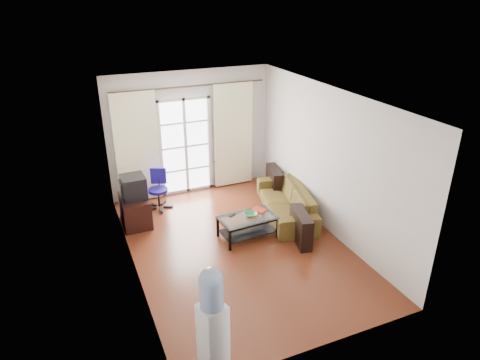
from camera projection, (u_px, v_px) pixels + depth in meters
name	position (u px, v px, depth m)	size (l,w,h in m)	color
floor	(237.00, 246.00, 7.67)	(5.20, 5.20, 0.00)	brown
ceiling	(237.00, 97.00, 6.57)	(5.20, 5.20, 0.00)	white
wall_back	(191.00, 133.00, 9.30)	(3.60, 0.02, 2.70)	silver
wall_front	(324.00, 260.00, 4.94)	(3.60, 0.02, 2.70)	silver
wall_left	(128.00, 196.00, 6.48)	(0.02, 5.20, 2.70)	silver
wall_right	(328.00, 161.00, 7.76)	(0.02, 5.20, 2.70)	silver
french_door	(186.00, 146.00, 9.31)	(1.16, 0.06, 2.15)	white
curtain_rod	(190.00, 86.00, 8.80)	(0.04, 0.04, 3.30)	#4C3F2D
curtain_left	(137.00, 148.00, 8.83)	(0.90, 0.07, 2.35)	#FFFDCD
curtain_right	(233.00, 135.00, 9.60)	(0.90, 0.07, 2.35)	#FFFDCD
radiator	(227.00, 172.00, 9.92)	(0.64, 0.12, 0.64)	#9F9EA1
sofa	(286.00, 201.00, 8.61)	(1.25, 2.16, 0.59)	brown
coffee_table	(248.00, 224.00, 7.84)	(1.06, 0.65, 0.42)	silver
bowl	(250.00, 214.00, 7.81)	(0.29, 0.29, 0.06)	green
book	(256.00, 212.00, 7.94)	(0.29, 0.32, 0.02)	#B1152D
remote	(232.00, 215.00, 7.82)	(0.15, 0.04, 0.02)	black
tv_stand	(135.00, 211.00, 8.28)	(0.52, 0.77, 0.57)	black
crt_tv	(133.00, 187.00, 8.09)	(0.49, 0.48, 0.43)	black
task_chair	(159.00, 197.00, 8.93)	(0.73, 0.73, 0.83)	black
water_cooler	(212.00, 318.00, 4.93)	(0.36, 0.36, 1.43)	white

